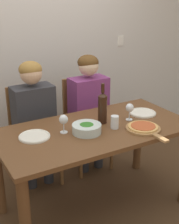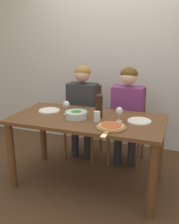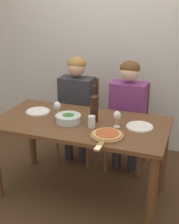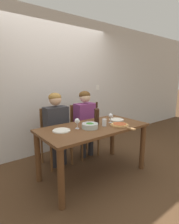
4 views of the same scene
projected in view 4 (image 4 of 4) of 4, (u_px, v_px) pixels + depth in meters
name	position (u px, v px, depth m)	size (l,w,h in m)	color
ground_plane	(93.00, 174.00, 2.74)	(40.00, 40.00, 0.00)	#4C331E
back_wall	(54.00, 84.00, 3.44)	(10.00, 0.06, 2.70)	silver
dining_table	(94.00, 135.00, 2.61)	(1.61, 0.81, 0.78)	brown
chair_left	(54.00, 134.00, 3.03)	(0.42, 0.42, 0.97)	brown
chair_right	(82.00, 128.00, 3.38)	(0.42, 0.42, 0.97)	brown
person_woman	(57.00, 122.00, 2.89)	(0.47, 0.51, 1.25)	#28282D
person_man	(86.00, 117.00, 3.25)	(0.47, 0.51, 1.25)	#28282D
wine_bottle	(97.00, 115.00, 2.67)	(0.08, 0.08, 0.35)	black
broccoli_bowl	(90.00, 126.00, 2.48)	(0.23, 0.23, 0.08)	silver
dinner_plate_left	(61.00, 130.00, 2.35)	(0.24, 0.24, 0.02)	silver
dinner_plate_right	(116.00, 120.00, 2.95)	(0.24, 0.24, 0.02)	silver
pizza_on_board	(120.00, 125.00, 2.60)	(0.28, 0.42, 0.04)	#9E7042
wine_glass_left	(77.00, 121.00, 2.45)	(0.07, 0.07, 0.15)	silver
wine_glass_right	(111.00, 116.00, 2.77)	(0.07, 0.07, 0.15)	silver
water_tumbler	(104.00, 122.00, 2.59)	(0.07, 0.07, 0.11)	silver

